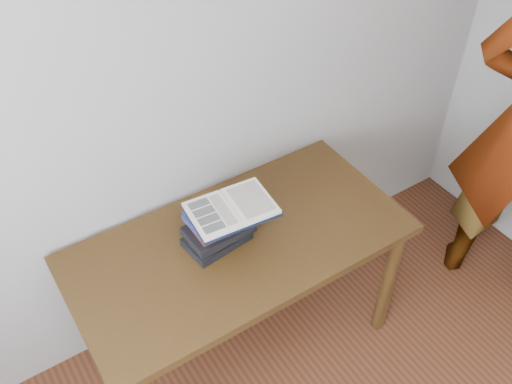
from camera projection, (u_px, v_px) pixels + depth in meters
desk at (240, 257)px, 2.33m from camera, size 1.36×0.68×0.73m
book_stack at (218, 228)px, 2.21m from camera, size 0.27×0.19×0.16m
open_book at (231, 209)px, 2.16m from camera, size 0.34×0.25×0.03m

